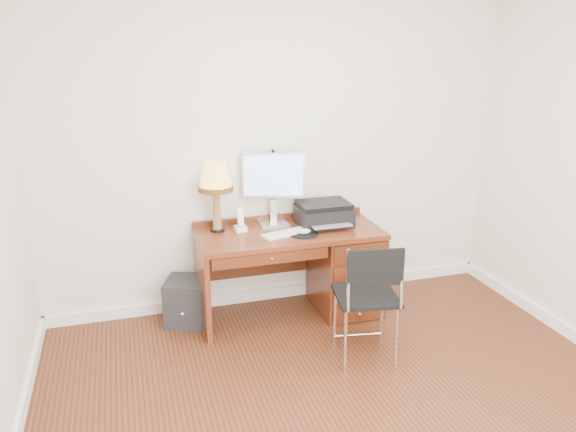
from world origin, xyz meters
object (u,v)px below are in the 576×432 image
object	(u,v)px
chair	(371,291)
desk	(326,265)
printer	(324,214)
equipment_box	(187,301)
phone	(240,224)
monitor	(272,179)
leg_lamp	(216,181)

from	to	relation	value
chair	desk	bearing A→B (deg)	100.91
printer	equipment_box	size ratio (longest dim) A/B	1.15
phone	monitor	bearing A→B (deg)	17.12
monitor	phone	size ratio (longest dim) A/B	3.14
leg_lamp	phone	xyz separation A→B (m)	(0.18, -0.05, -0.36)
desk	monitor	distance (m)	0.86
monitor	printer	distance (m)	0.52
leg_lamp	phone	world-z (taller)	leg_lamp
printer	desk	bearing A→B (deg)	-92.84
monitor	leg_lamp	bearing A→B (deg)	-156.67
chair	equipment_box	xyz separation A→B (m)	(-1.19, 0.95, -0.37)
desk	chair	size ratio (longest dim) A/B	1.63
desk	printer	world-z (taller)	printer
phone	desk	bearing A→B (deg)	-13.02
leg_lamp	equipment_box	xyz separation A→B (m)	(-0.28, -0.07, -0.98)
phone	chair	xyz separation A→B (m)	(0.72, -0.97, -0.25)
desk	leg_lamp	bearing A→B (deg)	169.39
monitor	leg_lamp	xyz separation A→B (m)	(-0.48, -0.06, 0.04)
chair	equipment_box	bearing A→B (deg)	151.05
printer	leg_lamp	bearing A→B (deg)	174.20
desk	chair	xyz separation A→B (m)	(0.02, -0.86, 0.14)
chair	equipment_box	distance (m)	1.56
equipment_box	desk	bearing A→B (deg)	15.92
desk	chair	distance (m)	0.87
monitor	equipment_box	world-z (taller)	monitor
monitor	printer	bearing A→B (deg)	-4.39
printer	chair	bearing A→B (deg)	-89.51
desk	chair	bearing A→B (deg)	-88.92
printer	equipment_box	world-z (taller)	printer
phone	equipment_box	size ratio (longest dim) A/B	0.51
desk	printer	size ratio (longest dim) A/B	3.42
monitor	phone	xyz separation A→B (m)	(-0.30, -0.12, -0.33)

